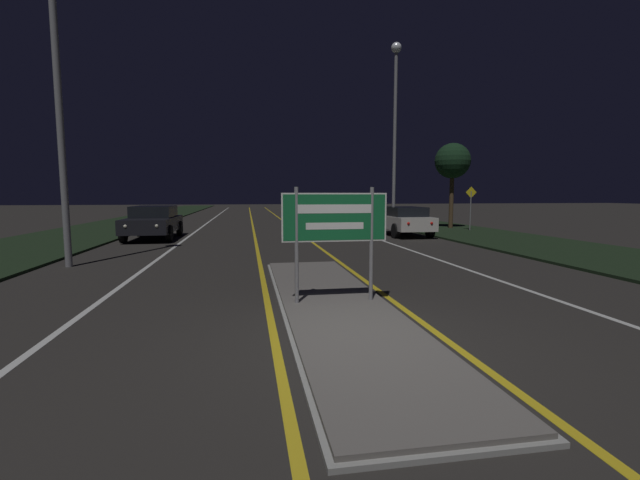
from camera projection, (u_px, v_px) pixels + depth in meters
The scene contains 20 objects.
ground_plane at pixel (362, 343), 5.71m from camera, with size 160.00×160.00×0.00m, color #282623.
median_island at pixel (334, 304), 7.53m from camera, with size 1.92×8.91×0.10m.
verge_left at pixel (101, 229), 23.72m from camera, with size 5.00×100.00×0.08m.
verge_right at pixel (424, 225), 26.90m from camera, with size 5.00×100.00×0.08m.
centre_line_yellow_left at pixel (252, 222), 30.02m from camera, with size 0.12×70.00×0.01m.
centre_line_yellow_right at pixel (285, 222), 30.41m from camera, with size 0.12×70.00×0.01m.
lane_line_white_left at pixel (207, 223), 29.51m from camera, with size 0.12×70.00×0.01m.
lane_line_white_right at pixel (327, 222), 30.92m from camera, with size 0.12×70.00×0.01m.
edge_line_white_left at pixel (162, 223), 29.01m from camera, with size 0.10×70.00×0.01m.
edge_line_white_right at pixel (367, 221), 31.42m from camera, with size 0.10×70.00×0.01m.
highway_sign at pixel (335, 223), 7.37m from camera, with size 1.84×0.07×2.00m.
streetlight_left_near at pixel (54, 23), 11.00m from camera, with size 0.60×0.60×9.29m.
streetlight_right_near at pixel (395, 109), 23.21m from camera, with size 0.56×0.56×10.07m.
car_receding_0 at pixel (403, 220), 20.46m from camera, with size 1.85×4.19×1.38m.
car_receding_1 at pixel (352, 212), 29.21m from camera, with size 1.97×4.69×1.44m.
car_receding_2 at pixel (326, 207), 40.10m from camera, with size 1.94×4.67×1.55m.
car_receding_3 at pixel (307, 204), 52.79m from camera, with size 1.93×4.46×1.45m.
car_approaching_0 at pixel (154, 221), 18.96m from camera, with size 2.02×4.54×1.45m.
warning_sign at pixel (471, 204), 22.49m from camera, with size 0.60×0.06×2.29m.
roadside_palm_right at pixel (453, 162), 23.86m from camera, with size 1.96×1.96×4.74m.
Camera 1 is at (-1.49, -5.36, 1.97)m, focal length 24.00 mm.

